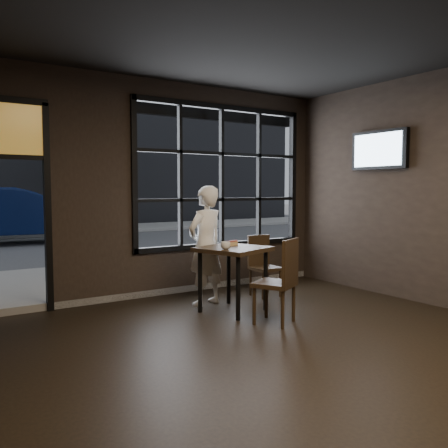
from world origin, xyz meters
TOP-DOWN VIEW (x-y plane):
  - floor at (0.00, 0.00)m, footprint 6.00×7.00m
  - window_frame at (1.20, 3.50)m, footprint 3.06×0.12m
  - cafe_table at (0.50, 2.14)m, footprint 1.00×1.00m
  - chair_near at (0.61, 1.42)m, footprint 0.60×0.60m
  - chair_window at (1.40, 2.61)m, footprint 0.40×0.40m
  - man at (0.39, 2.65)m, footprint 0.68×0.54m
  - hotdog at (0.57, 2.27)m, footprint 0.21×0.13m
  - cup at (0.29, 1.99)m, footprint 0.16×0.16m
  - tv at (2.93, 1.81)m, footprint 0.11×0.99m
  - navy_car at (-0.40, 11.97)m, footprint 4.85×2.14m
  - tree_right at (2.55, 14.90)m, footprint 2.28×2.28m

SIDE VIEW (x-z plane):
  - floor at x=0.00m, z-range -0.02..0.00m
  - cafe_table at x=0.50m, z-range 0.00..0.85m
  - chair_window at x=1.40m, z-range 0.00..0.91m
  - chair_near at x=0.61m, z-range 0.00..1.02m
  - man at x=0.39m, z-range 0.00..1.65m
  - navy_car at x=-0.40m, z-range 0.10..1.65m
  - hotdog at x=0.57m, z-range 0.85..0.91m
  - cup at x=0.29m, z-range 0.85..0.95m
  - window_frame at x=1.20m, z-range 0.66..2.94m
  - tv at x=2.93m, z-range 1.90..2.48m
  - tree_right at x=2.55m, z-range 0.79..4.68m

